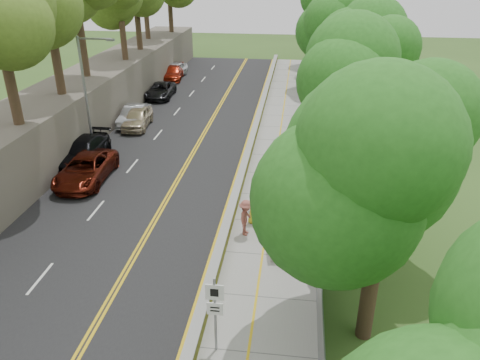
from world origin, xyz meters
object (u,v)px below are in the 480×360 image
object	(u,v)px
signpost	(215,307)
concrete_block	(284,248)
painter_0	(253,209)
construction_barrel	(307,122)
person_far	(306,122)
car_2	(86,169)
streetlight	(88,88)

from	to	relation	value
signpost	concrete_block	bearing A→B (deg)	70.33
signpost	painter_0	bearing A→B (deg)	87.42
signpost	construction_barrel	bearing A→B (deg)	82.36
person_far	concrete_block	bearing A→B (deg)	75.81
painter_0	person_far	xyz separation A→B (m)	(2.75, 14.25, 0.01)
signpost	car_2	xyz separation A→B (m)	(-10.26, 12.52, -1.14)
painter_0	person_far	size ratio (longest dim) A/B	0.98
signpost	person_far	distance (m)	23.36
car_2	streetlight	bearing A→B (deg)	103.34
car_2	person_far	xyz separation A→B (m)	(13.41, 10.60, 0.04)
construction_barrel	person_far	size ratio (longest dim) A/B	0.54
signpost	car_2	size ratio (longest dim) A/B	0.55
signpost	concrete_block	size ratio (longest dim) A/B	2.31
painter_0	concrete_block	bearing A→B (deg)	-133.38
construction_barrel	painter_0	bearing A→B (deg)	-100.51
painter_0	car_2	bearing A→B (deg)	86.30
signpost	construction_barrel	size ratio (longest dim) A/B	3.54
car_2	person_far	distance (m)	17.10
signpost	car_2	distance (m)	16.22
signpost	person_far	bearing A→B (deg)	82.24
concrete_block	car_2	world-z (taller)	car_2
construction_barrel	person_far	bearing A→B (deg)	-95.13
streetlight	person_far	size ratio (longest dim) A/B	4.94
construction_barrel	concrete_block	distance (m)	18.25
construction_barrel	streetlight	bearing A→B (deg)	-153.94
car_2	person_far	size ratio (longest dim) A/B	3.48
signpost	painter_0	distance (m)	8.95
concrete_block	painter_0	xyz separation A→B (m)	(-1.75, 2.86, 0.35)
streetlight	signpost	xyz separation A→B (m)	(11.51, -17.02, -2.68)
concrete_block	painter_0	world-z (taller)	painter_0
car_2	painter_0	world-z (taller)	painter_0
person_far	painter_0	bearing A→B (deg)	68.23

